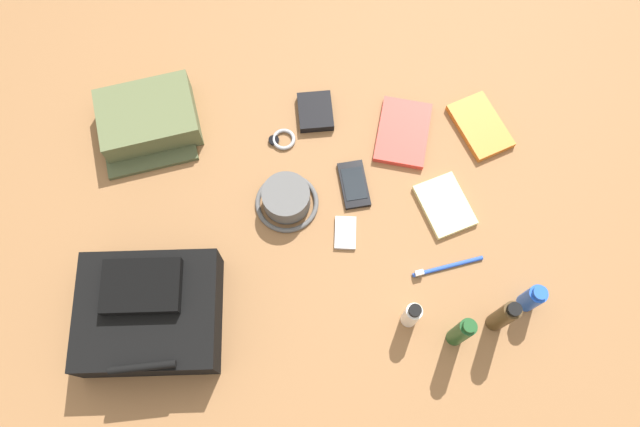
{
  "coord_description": "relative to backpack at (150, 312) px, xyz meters",
  "views": [
    {
      "loc": [
        0.05,
        0.5,
        1.41
      ],
      "look_at": [
        0.0,
        0.0,
        0.04
      ],
      "focal_mm": 33.6,
      "sensor_mm": 36.0,
      "label": 1
    }
  ],
  "objects": [
    {
      "name": "ground_plane",
      "position": [
        -0.41,
        -0.2,
        -0.07
      ],
      "size": [
        2.64,
        2.02,
        0.02
      ],
      "primitive_type": "cube",
      "color": "brown",
      "rests_on": "ground"
    },
    {
      "name": "backpack",
      "position": [
        0.0,
        0.0,
        0.0
      ],
      "size": [
        0.33,
        0.29,
        0.14
      ],
      "color": "black",
      "rests_on": "ground_plane"
    },
    {
      "name": "toiletry_pouch",
      "position": [
        0.0,
        -0.51,
        -0.02
      ],
      "size": [
        0.27,
        0.26,
        0.08
      ],
      "color": "#56603D",
      "rests_on": "ground_plane"
    },
    {
      "name": "bucket_hat",
      "position": [
        -0.33,
        -0.25,
        -0.03
      ],
      "size": [
        0.16,
        0.16,
        0.07
      ],
      "color": "#585858",
      "rests_on": "ground_plane"
    },
    {
      "name": "deodorant_spray",
      "position": [
        -0.88,
        0.06,
        -0.01
      ],
      "size": [
        0.04,
        0.04,
        0.11
      ],
      "color": "blue",
      "rests_on": "ground_plane"
    },
    {
      "name": "cologne_bottle",
      "position": [
        -0.79,
        0.1,
        0.02
      ],
      "size": [
        0.04,
        0.04,
        0.17
      ],
      "color": "#473319",
      "rests_on": "ground_plane"
    },
    {
      "name": "shampoo_bottle",
      "position": [
        -0.69,
        0.12,
        0.02
      ],
      "size": [
        0.04,
        0.04,
        0.16
      ],
      "color": "#19471E",
      "rests_on": "ground_plane"
    },
    {
      "name": "toothpaste_tube",
      "position": [
        -0.59,
        0.07,
        -0.01
      ],
      "size": [
        0.04,
        0.04,
        0.11
      ],
      "color": "white",
      "rests_on": "ground_plane"
    },
    {
      "name": "paperback_novel",
      "position": [
        -0.86,
        -0.41,
        -0.05
      ],
      "size": [
        0.16,
        0.2,
        0.02
      ],
      "color": "orange",
      "rests_on": "ground_plane"
    },
    {
      "name": "travel_guidebook",
      "position": [
        -0.65,
        -0.42,
        -0.05
      ],
      "size": [
        0.18,
        0.22,
        0.02
      ],
      "color": "red",
      "rests_on": "ground_plane"
    },
    {
      "name": "cell_phone",
      "position": [
        -0.51,
        -0.28,
        -0.05
      ],
      "size": [
        0.07,
        0.13,
        0.01
      ],
      "color": "black",
      "rests_on": "ground_plane"
    },
    {
      "name": "media_player",
      "position": [
        -0.47,
        -0.16,
        -0.05
      ],
      "size": [
        0.06,
        0.09,
        0.01
      ],
      "color": "#B7B7BC",
      "rests_on": "ground_plane"
    },
    {
      "name": "wristwatch",
      "position": [
        -0.34,
        -0.43,
        -0.05
      ],
      "size": [
        0.07,
        0.06,
        0.01
      ],
      "color": "#99999E",
      "rests_on": "ground_plane"
    },
    {
      "name": "toothbrush",
      "position": [
        -0.7,
        -0.04,
        -0.05
      ],
      "size": [
        0.18,
        0.04,
        0.02
      ],
      "color": "blue",
      "rests_on": "ground_plane"
    },
    {
      "name": "wallet",
      "position": [
        -0.43,
        -0.5,
        -0.05
      ],
      "size": [
        0.09,
        0.11,
        0.02
      ],
      "primitive_type": "cube",
      "rotation": [
        0.0,
        0.0,
        -0.01
      ],
      "color": "black",
      "rests_on": "ground_plane"
    },
    {
      "name": "notepad",
      "position": [
        -0.73,
        -0.2,
        -0.05
      ],
      "size": [
        0.15,
        0.17,
        0.02
      ],
      "primitive_type": "cube",
      "rotation": [
        0.0,
        0.0,
        0.28
      ],
      "color": "beige",
      "rests_on": "ground_plane"
    }
  ]
}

